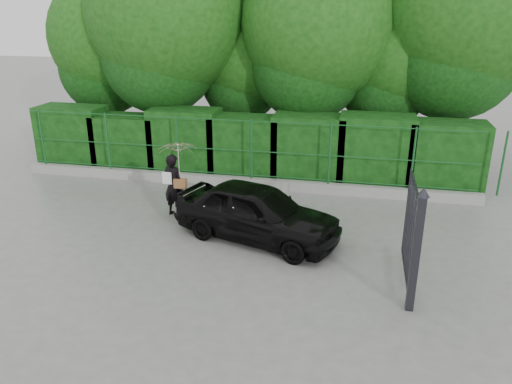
# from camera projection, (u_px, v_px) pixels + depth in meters

# --- Properties ---
(ground) EXTENTS (80.00, 80.00, 0.00)m
(ground) POSITION_uv_depth(u_px,v_px,m) (190.00, 254.00, 11.07)
(ground) COLOR gray
(kerb) EXTENTS (14.00, 0.25, 0.30)m
(kerb) POSITION_uv_depth(u_px,v_px,m) (238.00, 182.00, 15.13)
(kerb) COLOR #9E9E99
(kerb) RESTS_ON ground
(fence) EXTENTS (14.13, 0.06, 1.80)m
(fence) POSITION_uv_depth(u_px,v_px,m) (245.00, 149.00, 14.72)
(fence) COLOR #165323
(fence) RESTS_ON kerb
(hedge) EXTENTS (14.20, 1.20, 2.17)m
(hedge) POSITION_uv_depth(u_px,v_px,m) (249.00, 146.00, 15.72)
(hedge) COLOR black
(hedge) RESTS_ON ground
(trees) EXTENTS (17.10, 6.15, 8.08)m
(trees) POSITION_uv_depth(u_px,v_px,m) (294.00, 24.00, 16.31)
(trees) COLOR black
(trees) RESTS_ON ground
(gate) EXTENTS (0.22, 2.33, 2.36)m
(gate) POSITION_uv_depth(u_px,v_px,m) (414.00, 239.00, 9.09)
(gate) COLOR #24242A
(gate) RESTS_ON ground
(woman) EXTENTS (1.00, 1.02, 1.96)m
(woman) POSITION_uv_depth(u_px,v_px,m) (177.00, 168.00, 12.72)
(woman) COLOR black
(woman) RESTS_ON ground
(car) EXTENTS (4.25, 2.71, 1.35)m
(car) POSITION_uv_depth(u_px,v_px,m) (257.00, 212.00, 11.60)
(car) COLOR black
(car) RESTS_ON ground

